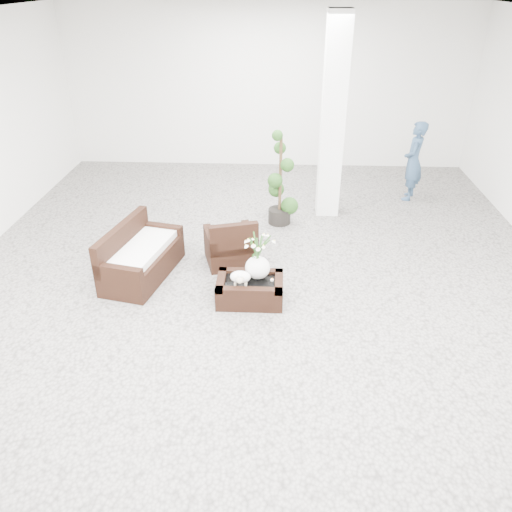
{
  "coord_description": "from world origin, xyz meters",
  "views": [
    {
      "loc": [
        0.28,
        -6.08,
        3.97
      ],
      "look_at": [
        0.0,
        -0.1,
        0.62
      ],
      "focal_mm": 35.52,
      "sensor_mm": 36.0,
      "label": 1
    }
  ],
  "objects_px": {
    "armchair": "(230,239)",
    "topiary": "(280,179)",
    "coffee_table": "(250,291)",
    "loveseat": "(141,252)"
  },
  "relations": [
    {
      "from": "armchair",
      "to": "topiary",
      "type": "relative_size",
      "value": 0.47
    },
    {
      "from": "loveseat",
      "to": "topiary",
      "type": "bearing_deg",
      "value": -33.2
    },
    {
      "from": "coffee_table",
      "to": "topiary",
      "type": "relative_size",
      "value": 0.54
    },
    {
      "from": "coffee_table",
      "to": "loveseat",
      "type": "relative_size",
      "value": 0.61
    },
    {
      "from": "armchair",
      "to": "topiary",
      "type": "xyz_separation_m",
      "value": [
        0.75,
        1.46,
        0.45
      ]
    },
    {
      "from": "coffee_table",
      "to": "topiary",
      "type": "distance_m",
      "value": 2.65
    },
    {
      "from": "coffee_table",
      "to": "armchair",
      "type": "xyz_separation_m",
      "value": [
        -0.36,
        1.07,
        0.23
      ]
    },
    {
      "from": "coffee_table",
      "to": "loveseat",
      "type": "height_order",
      "value": "loveseat"
    },
    {
      "from": "coffee_table",
      "to": "topiary",
      "type": "bearing_deg",
      "value": 81.33
    },
    {
      "from": "topiary",
      "to": "coffee_table",
      "type": "bearing_deg",
      "value": -98.67
    }
  ]
}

